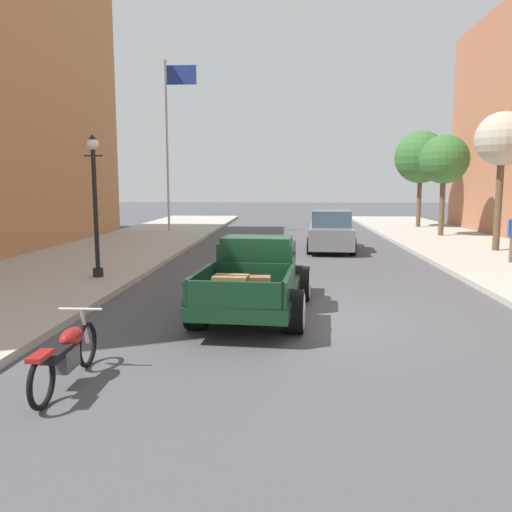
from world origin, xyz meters
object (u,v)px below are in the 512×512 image
object	(u,v)px
car_background_grey	(331,232)
street_tree_second	(502,141)
hotrod_truck_dark_green	(257,276)
motorcycle_parked	(66,354)
street_lamp_near	(95,195)
flagpole	(171,127)
street_tree_third	(444,160)
street_tree_farthest	(421,157)

from	to	relation	value
car_background_grey	street_tree_second	bearing A→B (deg)	-5.97
hotrod_truck_dark_green	street_tree_second	distance (m)	13.47
motorcycle_parked	street_lamp_near	distance (m)	7.90
motorcycle_parked	street_tree_second	size ratio (longest dim) A/B	0.40
flagpole	motorcycle_parked	bearing A→B (deg)	-80.93
flagpole	street_tree_third	size ratio (longest dim) A/B	1.84
motorcycle_parked	flagpole	xyz separation A→B (m)	(-3.48, 21.80, 5.33)
flagpole	street_tree_second	size ratio (longest dim) A/B	1.74
street_lamp_near	street_tree_farthest	distance (m)	22.49
flagpole	street_tree_farthest	size ratio (longest dim) A/B	1.60
motorcycle_parked	street_tree_farthest	distance (m)	27.93
hotrod_truck_dark_green	street_tree_farthest	distance (m)	23.06
flagpole	street_tree_farthest	xyz separation A→B (m)	(14.30, 3.66, -1.46)
motorcycle_parked	flagpole	bearing A→B (deg)	99.07
street_tree_second	motorcycle_parked	bearing A→B (deg)	-128.16
street_tree_third	street_tree_farthest	distance (m)	5.54
flagpole	street_tree_third	distance (m)	14.32
hotrod_truck_dark_green	street_lamp_near	bearing A→B (deg)	147.06
hotrod_truck_dark_green	street_lamp_near	xyz separation A→B (m)	(-4.58, 2.97, 1.63)
hotrod_truck_dark_green	street_tree_third	size ratio (longest dim) A/B	1.01
car_background_grey	hotrod_truck_dark_green	bearing A→B (deg)	-103.09
motorcycle_parked	street_lamp_near	world-z (taller)	street_lamp_near
motorcycle_parked	street_tree_third	bearing A→B (deg)	62.03
street_tree_third	street_tree_second	bearing A→B (deg)	-86.29
car_background_grey	street_tree_second	world-z (taller)	street_tree_second
flagpole	hotrod_truck_dark_green	bearing A→B (deg)	-71.78
motorcycle_parked	street_tree_farthest	bearing A→B (deg)	66.98
motorcycle_parked	flagpole	world-z (taller)	flagpole
motorcycle_parked	street_tree_second	distance (m)	18.19
car_background_grey	street_lamp_near	bearing A→B (deg)	-133.57
hotrod_truck_dark_green	car_background_grey	bearing A→B (deg)	76.91
motorcycle_parked	hotrod_truck_dark_green	bearing A→B (deg)	62.38
hotrod_truck_dark_green	street_lamp_near	size ratio (longest dim) A/B	1.31
motorcycle_parked	street_tree_farthest	world-z (taller)	street_tree_farthest
street_lamp_near	motorcycle_parked	bearing A→B (deg)	-72.43
street_tree_farthest	street_lamp_near	bearing A→B (deg)	-125.87
car_background_grey	street_lamp_near	distance (m)	10.25
hotrod_truck_dark_green	street_tree_second	size ratio (longest dim) A/B	0.96
street_tree_third	flagpole	bearing A→B (deg)	172.46
street_tree_farthest	street_tree_third	bearing A→B (deg)	-92.36
street_lamp_near	street_tree_third	world-z (taller)	street_tree_third
street_tree_second	street_tree_third	size ratio (longest dim) A/B	1.05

